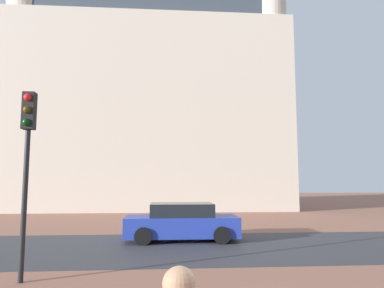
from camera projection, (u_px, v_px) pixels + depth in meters
ground_plane at (203, 244)px, 12.94m from camera, size 120.00×120.00×0.00m
street_asphalt_strip at (205, 247)px, 12.38m from camera, size 120.00×6.26×0.00m
landmark_building at (156, 93)px, 32.63m from camera, size 23.57×11.61×35.32m
car_blue at (182, 222)px, 13.76m from camera, size 4.38×2.10×1.44m
traffic_light_pole at (27, 147)px, 8.25m from camera, size 0.28×0.34×4.42m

